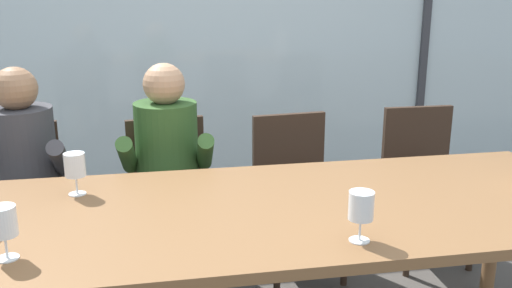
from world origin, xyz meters
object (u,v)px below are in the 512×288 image
Objects in this scene: person_charcoal_jacket at (22,175)px; chair_center at (294,182)px; wine_glass_near_bucket at (3,224)px; wine_glass_by_right_taster at (361,208)px; chair_right_of_center at (422,171)px; person_olive_shirt at (167,166)px; chair_left_of_center at (170,188)px; dining_table at (272,221)px; wine_glass_by_left_taster at (75,166)px; chair_near_curtain at (20,196)px.

chair_center is at bearing 3.31° from person_charcoal_jacket.
wine_glass_near_bucket is 1.00× the size of wine_glass_by_right_taster.
chair_right_of_center is 0.73× the size of person_olive_shirt.
chair_left_of_center is 1.35m from wine_glass_near_bucket.
wine_glass_by_right_taster is at bearing -59.49° from person_olive_shirt.
wine_glass_near_bucket reaches higher than chair_center.
chair_left_of_center is 5.03× the size of wine_glass_near_bucket.
dining_table is 0.82m from wine_glass_by_left_taster.
chair_center and chair_right_of_center have the same top height.
wine_glass_by_left_taster is at bearing 147.58° from wine_glass_by_right_taster.
wine_glass_by_left_taster reaches higher than chair_right_of_center.
chair_near_curtain is at bearing 136.42° from wine_glass_by_right_taster.
dining_table is 2.25× the size of person_olive_shirt.
person_olive_shirt is (0.76, -0.17, 0.17)m from chair_near_curtain.
dining_table is 3.07× the size of chair_right_of_center.
person_charcoal_jacket is 0.70m from person_olive_shirt.
chair_left_of_center is 1.00× the size of chair_right_of_center.
wine_glass_by_left_taster is (-1.07, -0.62, 0.36)m from chair_center.
person_olive_shirt reaches higher than wine_glass_by_left_taster.
chair_left_of_center is (0.77, -0.02, 0.00)m from chair_near_curtain.
person_olive_shirt is at bearing -99.81° from chair_left_of_center.
chair_near_curtain is 0.80m from person_olive_shirt.
dining_table is at bearing -19.57° from wine_glass_by_left_taster.
dining_table is 3.07× the size of chair_left_of_center.
wine_glass_by_left_taster is (-0.39, -0.65, 0.36)m from chair_left_of_center.
person_olive_shirt reaches higher than chair_center.
chair_left_of_center is 0.74m from person_charcoal_jacket.
chair_left_of_center is 5.03× the size of wine_glass_by_right_taster.
wine_glass_by_left_taster reaches higher than dining_table.
chair_center is 0.79m from chair_right_of_center.
person_olive_shirt is (-1.48, -0.17, 0.17)m from chair_right_of_center.
chair_right_of_center is at bearing 2.79° from person_charcoal_jacket.
chair_right_of_center is (1.10, 0.94, -0.18)m from dining_table.
chair_near_curtain is 1.46m from chair_center.
dining_table is at bearing 122.12° from wine_glass_by_right_taster.
chair_left_of_center is at bearing 172.62° from chair_center.
wine_glass_by_left_taster is at bearing 160.43° from dining_table.
chair_near_curtain is 1.00× the size of chair_right_of_center.
wine_glass_near_bucket is 1.12m from wine_glass_by_right_taster.
wine_glass_by_right_taster is (0.22, -0.35, 0.18)m from dining_table.
person_olive_shirt is at bearing 53.48° from wine_glass_by_left_taster.
chair_left_of_center is 1.00× the size of chair_center.
chair_center is at bearing 70.39° from dining_table.
chair_right_of_center is 2.01m from wine_glass_by_left_taster.
dining_table is 3.07× the size of chair_center.
person_olive_shirt is 6.86× the size of wine_glass_near_bucket.
chair_center is at bearing -175.77° from chair_right_of_center.
person_charcoal_jacket reaches higher than chair_near_curtain.
chair_left_of_center is at bearing 111.87° from dining_table.
wine_glass_by_left_taster is (0.32, -0.51, 0.19)m from person_charcoal_jacket.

